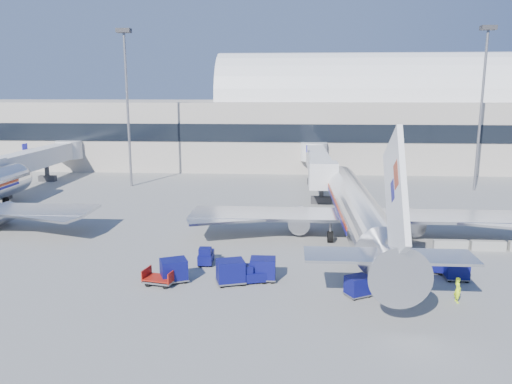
# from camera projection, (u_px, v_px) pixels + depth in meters

# --- Properties ---
(ground) EXTENTS (260.00, 260.00, 0.00)m
(ground) POSITION_uv_depth(u_px,v_px,m) (249.00, 253.00, 44.00)
(ground) COLOR gray
(ground) RESTS_ON ground
(terminal) EXTENTS (170.00, 28.15, 21.00)m
(terminal) POSITION_uv_depth(u_px,v_px,m) (202.00, 124.00, 98.07)
(terminal) COLOR #B2AA9E
(terminal) RESTS_ON ground
(airliner_main) EXTENTS (32.00, 37.26, 12.07)m
(airliner_main) POSITION_uv_depth(u_px,v_px,m) (358.00, 210.00, 47.18)
(airliner_main) COLOR silver
(airliner_main) RESTS_ON ground
(jetbridge_near) EXTENTS (4.40, 27.50, 6.25)m
(jetbridge_near) POSITION_uv_depth(u_px,v_px,m) (317.00, 161.00, 72.84)
(jetbridge_near) COLOR silver
(jetbridge_near) RESTS_ON ground
(jetbridge_mid) EXTENTS (4.40, 27.50, 6.25)m
(jetbridge_mid) POSITION_uv_depth(u_px,v_px,m) (39.00, 158.00, 75.53)
(jetbridge_mid) COLOR silver
(jetbridge_mid) RESTS_ON ground
(mast_west) EXTENTS (2.00, 1.20, 22.60)m
(mast_west) POSITION_uv_depth(u_px,v_px,m) (126.00, 85.00, 71.64)
(mast_west) COLOR slate
(mast_west) RESTS_ON ground
(mast_east) EXTENTS (2.00, 1.20, 22.60)m
(mast_east) POSITION_uv_depth(u_px,v_px,m) (483.00, 85.00, 68.44)
(mast_east) COLOR slate
(mast_east) RESTS_ON ground
(barrier_near) EXTENTS (3.00, 0.55, 0.90)m
(barrier_near) POSITION_uv_depth(u_px,v_px,m) (450.00, 245.00, 44.72)
(barrier_near) COLOR #9E9E96
(barrier_near) RESTS_ON ground
(barrier_mid) EXTENTS (3.00, 0.55, 0.90)m
(barrier_mid) POSITION_uv_depth(u_px,v_px,m) (488.00, 246.00, 44.50)
(barrier_mid) COLOR #9E9E96
(barrier_mid) RESTS_ON ground
(tug_lead) EXTENTS (2.36, 1.64, 1.40)m
(tug_lead) POSITION_uv_depth(u_px,v_px,m) (251.00, 275.00, 37.02)
(tug_lead) COLOR #0A0C4F
(tug_lead) RESTS_ON ground
(tug_right) EXTENTS (2.75, 1.67, 1.68)m
(tug_right) POSITION_uv_depth(u_px,v_px,m) (427.00, 262.00, 39.26)
(tug_right) COLOR #0A0C4F
(tug_right) RESTS_ON ground
(tug_left) EXTENTS (1.22, 2.32, 1.49)m
(tug_left) POSITION_uv_depth(u_px,v_px,m) (206.00, 256.00, 41.07)
(tug_left) COLOR #0A0C4F
(tug_left) RESTS_ON ground
(cart_train_a) EXTENTS (1.98, 1.52, 1.74)m
(cart_train_a) POSITION_uv_depth(u_px,v_px,m) (263.00, 269.00, 37.41)
(cart_train_a) COLOR #0A0C4F
(cart_train_a) RESTS_ON ground
(cart_train_b) EXTENTS (2.44, 2.12, 1.82)m
(cart_train_b) POSITION_uv_depth(u_px,v_px,m) (231.00, 271.00, 36.72)
(cart_train_b) COLOR #0A0C4F
(cart_train_b) RESTS_ON ground
(cart_train_c) EXTENTS (2.44, 2.19, 1.76)m
(cart_train_c) POSITION_uv_depth(u_px,v_px,m) (174.00, 270.00, 37.11)
(cart_train_c) COLOR #0A0C4F
(cart_train_c) RESTS_ON ground
(cart_solo_near) EXTENTS (2.08, 1.92, 1.47)m
(cart_solo_near) POSITION_uv_depth(u_px,v_px,m) (358.00, 286.00, 34.52)
(cart_solo_near) COLOR #0A0C4F
(cart_solo_near) RESTS_ON ground
(cart_solo_far) EXTENTS (1.76, 1.37, 1.50)m
(cart_solo_far) POSITION_uv_depth(u_px,v_px,m) (457.00, 270.00, 37.52)
(cart_solo_far) COLOR #0A0C4F
(cart_solo_far) RESTS_ON ground
(cart_open_red) EXTENTS (2.48, 1.99, 0.59)m
(cart_open_red) POSITION_uv_depth(u_px,v_px,m) (160.00, 279.00, 36.63)
(cart_open_red) COLOR slate
(cart_open_red) RESTS_ON ground
(ramp_worker) EXTENTS (0.48, 0.68, 1.77)m
(ramp_worker) POSITION_uv_depth(u_px,v_px,m) (458.00, 290.00, 33.56)
(ramp_worker) COLOR #C1F019
(ramp_worker) RESTS_ON ground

